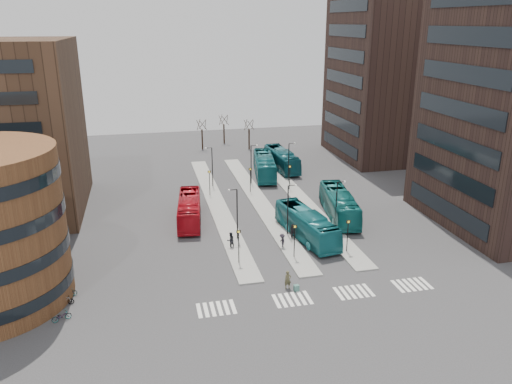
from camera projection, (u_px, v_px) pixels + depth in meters
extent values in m
plane|color=#2E2E31|center=(317.00, 322.00, 41.93)|extent=(160.00, 160.00, 0.00)
cube|color=gray|center=(217.00, 204.00, 68.73)|extent=(2.50, 45.00, 0.15)
cube|color=gray|center=(259.00, 201.00, 69.99)|extent=(2.50, 45.00, 0.15)
cube|color=gray|center=(300.00, 198.00, 71.26)|extent=(2.50, 45.00, 0.15)
cube|color=navy|center=(296.00, 288.00, 46.76)|extent=(0.50, 0.42, 0.59)
imported|color=#B10D19|center=(189.00, 209.00, 62.78)|extent=(3.99, 11.60, 3.17)
imported|color=#15666D|center=(306.00, 225.00, 57.82)|extent=(4.58, 12.17, 3.31)
imported|color=#146167|center=(264.00, 166.00, 81.14)|extent=(4.92, 12.78, 3.47)
imported|color=#136161|center=(339.00, 204.00, 64.06)|extent=(4.86, 12.69, 3.45)
imported|color=#12505B|center=(282.00, 159.00, 85.08)|extent=(3.41, 12.16, 3.35)
imported|color=#4A462C|center=(288.00, 280.00, 47.00)|extent=(0.68, 0.47, 1.79)
imported|color=black|center=(231.00, 240.00, 55.44)|extent=(1.12, 1.02, 1.87)
imported|color=black|center=(292.00, 232.00, 57.67)|extent=(0.51, 1.12, 1.87)
imported|color=black|center=(282.00, 241.00, 55.36)|extent=(0.65, 1.12, 1.73)
imported|color=gray|center=(62.00, 316.00, 42.03)|extent=(1.71, 1.11, 0.85)
imported|color=gray|center=(65.00, 300.00, 44.36)|extent=(1.51, 0.48, 0.90)
imported|color=gray|center=(68.00, 292.00, 45.76)|extent=(1.67, 0.65, 0.87)
cube|color=silver|center=(199.00, 311.00, 43.61)|extent=(0.35, 2.40, 0.01)
cube|color=silver|center=(206.00, 310.00, 43.74)|extent=(0.35, 2.40, 0.01)
cube|color=silver|center=(213.00, 309.00, 43.86)|extent=(0.35, 2.40, 0.01)
cube|color=silver|center=(220.00, 308.00, 43.99)|extent=(0.35, 2.40, 0.01)
cube|color=silver|center=(226.00, 307.00, 44.12)|extent=(0.35, 2.40, 0.01)
cube|color=silver|center=(233.00, 306.00, 44.24)|extent=(0.35, 2.40, 0.01)
cube|color=silver|center=(276.00, 301.00, 45.09)|extent=(0.35, 2.40, 0.01)
cube|color=silver|center=(283.00, 300.00, 45.21)|extent=(0.35, 2.40, 0.01)
cube|color=silver|center=(289.00, 300.00, 45.34)|extent=(0.35, 2.40, 0.01)
cube|color=silver|center=(295.00, 299.00, 45.47)|extent=(0.35, 2.40, 0.01)
cube|color=silver|center=(302.00, 298.00, 45.59)|extent=(0.35, 2.40, 0.01)
cube|color=silver|center=(308.00, 297.00, 45.72)|extent=(0.35, 2.40, 0.01)
cube|color=silver|center=(339.00, 294.00, 46.35)|extent=(0.35, 2.40, 0.01)
cube|color=silver|center=(345.00, 293.00, 46.48)|extent=(0.35, 2.40, 0.01)
cube|color=silver|center=(351.00, 292.00, 46.60)|extent=(0.35, 2.40, 0.01)
cube|color=silver|center=(357.00, 291.00, 46.73)|extent=(0.35, 2.40, 0.01)
cube|color=silver|center=(363.00, 291.00, 46.86)|extent=(0.35, 2.40, 0.01)
cube|color=silver|center=(369.00, 290.00, 46.98)|extent=(0.35, 2.40, 0.01)
cube|color=silver|center=(398.00, 286.00, 47.62)|extent=(0.35, 2.40, 0.01)
cube|color=silver|center=(403.00, 286.00, 47.74)|extent=(0.35, 2.40, 0.01)
cube|color=silver|center=(409.00, 285.00, 47.87)|extent=(0.35, 2.40, 0.01)
cube|color=silver|center=(415.00, 284.00, 48.00)|extent=(0.35, 2.40, 0.01)
cube|color=silver|center=(420.00, 284.00, 48.12)|extent=(0.35, 2.40, 0.01)
cube|color=silver|center=(426.00, 283.00, 48.25)|extent=(0.35, 2.40, 0.01)
cube|color=black|center=(445.00, 208.00, 60.50)|extent=(0.12, 16.00, 2.00)
cube|color=black|center=(449.00, 177.00, 59.20)|extent=(0.12, 16.00, 2.00)
cube|color=black|center=(454.00, 144.00, 57.90)|extent=(0.12, 16.00, 2.00)
cube|color=black|center=(458.00, 110.00, 56.61)|extent=(0.12, 16.00, 2.00)
cube|color=black|center=(463.00, 74.00, 55.31)|extent=(0.12, 16.00, 2.00)
cube|color=black|center=(468.00, 36.00, 54.01)|extent=(0.12, 16.00, 2.00)
cube|color=#2F1F1A|center=(396.00, 74.00, 89.92)|extent=(20.00, 20.00, 30.00)
cube|color=black|center=(340.00, 144.00, 91.85)|extent=(0.12, 16.00, 2.00)
cube|color=black|center=(341.00, 123.00, 90.56)|extent=(0.12, 16.00, 2.00)
cube|color=black|center=(342.00, 101.00, 89.26)|extent=(0.12, 16.00, 2.00)
cube|color=black|center=(343.00, 78.00, 87.96)|extent=(0.12, 16.00, 2.00)
cube|color=black|center=(345.00, 55.00, 86.67)|extent=(0.12, 16.00, 2.00)
cube|color=black|center=(346.00, 31.00, 85.37)|extent=(0.12, 16.00, 2.00)
cube|color=black|center=(347.00, 6.00, 84.07)|extent=(0.12, 16.00, 2.00)
cylinder|color=black|center=(239.00, 247.00, 51.45)|extent=(0.10, 0.10, 3.50)
cube|color=black|center=(239.00, 232.00, 50.88)|extent=(0.45, 0.10, 0.30)
cube|color=yellow|center=(239.00, 232.00, 50.83)|extent=(0.20, 0.02, 0.20)
cylinder|color=black|center=(210.00, 183.00, 71.74)|extent=(0.10, 0.10, 3.50)
cube|color=black|center=(209.00, 172.00, 71.17)|extent=(0.45, 0.10, 0.30)
cube|color=yellow|center=(209.00, 172.00, 71.12)|extent=(0.20, 0.02, 0.20)
cylinder|color=black|center=(294.00, 242.00, 52.71)|extent=(0.10, 0.10, 3.50)
cube|color=black|center=(295.00, 227.00, 52.15)|extent=(0.45, 0.10, 0.30)
cube|color=yellow|center=(295.00, 227.00, 52.09)|extent=(0.20, 0.02, 0.20)
cylinder|color=black|center=(250.00, 181.00, 73.00)|extent=(0.10, 0.10, 3.50)
cube|color=black|center=(250.00, 169.00, 72.44)|extent=(0.45, 0.10, 0.30)
cube|color=yellow|center=(250.00, 169.00, 72.38)|extent=(0.20, 0.02, 0.20)
cylinder|color=black|center=(347.00, 237.00, 53.98)|extent=(0.10, 0.10, 3.50)
cube|color=black|center=(348.00, 222.00, 53.41)|extent=(0.45, 0.10, 0.30)
cube|color=yellow|center=(349.00, 222.00, 53.36)|extent=(0.20, 0.02, 0.20)
cylinder|color=black|center=(290.00, 178.00, 74.27)|extent=(0.10, 0.10, 3.50)
cube|color=black|center=(290.00, 167.00, 73.70)|extent=(0.45, 0.10, 0.30)
cube|color=yellow|center=(290.00, 167.00, 73.65)|extent=(0.20, 0.02, 0.20)
cylinder|color=black|center=(237.00, 214.00, 56.79)|extent=(0.14, 0.14, 6.00)
cylinder|color=black|center=(233.00, 190.00, 55.72)|extent=(0.90, 0.08, 0.08)
sphere|color=silver|center=(229.00, 190.00, 55.63)|extent=(0.24, 0.24, 0.24)
cylinder|color=black|center=(212.00, 167.00, 75.23)|extent=(0.14, 0.14, 6.00)
cylinder|color=black|center=(209.00, 148.00, 74.17)|extent=(0.90, 0.08, 0.08)
sphere|color=silver|center=(206.00, 148.00, 74.07)|extent=(0.24, 0.24, 0.24)
cylinder|color=black|center=(288.00, 210.00, 58.05)|extent=(0.14, 0.14, 6.00)
cylinder|color=black|center=(292.00, 185.00, 57.18)|extent=(0.90, 0.08, 0.08)
sphere|color=silver|center=(296.00, 185.00, 57.27)|extent=(0.24, 0.24, 0.24)
cylinder|color=black|center=(251.00, 165.00, 76.50)|extent=(0.14, 0.14, 6.00)
cylinder|color=black|center=(254.00, 145.00, 75.62)|extent=(0.90, 0.08, 0.08)
sphere|color=silver|center=(257.00, 145.00, 75.72)|extent=(0.24, 0.24, 0.24)
cylinder|color=black|center=(336.00, 206.00, 59.32)|extent=(0.14, 0.14, 6.00)
cylinder|color=black|center=(341.00, 182.00, 58.44)|extent=(0.90, 0.08, 0.08)
sphere|color=silver|center=(345.00, 182.00, 58.54)|extent=(0.24, 0.24, 0.24)
cylinder|color=black|center=(289.00, 162.00, 77.76)|extent=(0.14, 0.14, 6.00)
cylinder|color=black|center=(292.00, 143.00, 76.89)|extent=(0.90, 0.08, 0.08)
sphere|color=silver|center=(295.00, 143.00, 76.98)|extent=(0.24, 0.24, 0.24)
cylinder|color=black|center=(202.00, 139.00, 98.04)|extent=(0.30, 0.30, 4.00)
cylinder|color=black|center=(205.00, 125.00, 97.24)|extent=(0.10, 1.56, 1.95)
cylinder|color=black|center=(202.00, 124.00, 97.76)|extent=(1.48, 0.59, 1.97)
cylinder|color=black|center=(199.00, 125.00, 97.36)|extent=(0.90, 1.31, 1.99)
cylinder|color=black|center=(199.00, 125.00, 96.60)|extent=(0.89, 1.31, 1.99)
cylinder|color=black|center=(203.00, 125.00, 96.53)|extent=(1.48, 0.58, 1.97)
cylinder|color=black|center=(224.00, 134.00, 102.78)|extent=(0.30, 0.30, 4.00)
cylinder|color=black|center=(227.00, 120.00, 101.99)|extent=(0.10, 1.56, 1.95)
cylinder|color=black|center=(224.00, 119.00, 102.50)|extent=(1.48, 0.59, 1.97)
cylinder|color=black|center=(221.00, 120.00, 102.10)|extent=(0.90, 1.31, 1.99)
cylinder|color=black|center=(221.00, 120.00, 101.34)|extent=(0.89, 1.31, 1.99)
cylinder|color=black|center=(225.00, 121.00, 101.27)|extent=(1.48, 0.58, 1.97)
cylinder|color=black|center=(249.00, 139.00, 98.09)|extent=(0.30, 0.30, 4.00)
cylinder|color=black|center=(253.00, 125.00, 97.30)|extent=(0.10, 1.56, 1.95)
cylinder|color=black|center=(249.00, 124.00, 97.81)|extent=(1.48, 0.59, 1.97)
cylinder|color=black|center=(246.00, 124.00, 97.41)|extent=(0.90, 1.31, 1.99)
cylinder|color=black|center=(247.00, 125.00, 96.65)|extent=(0.89, 1.31, 1.99)
cylinder|color=black|center=(251.00, 125.00, 96.58)|extent=(1.48, 0.58, 1.97)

